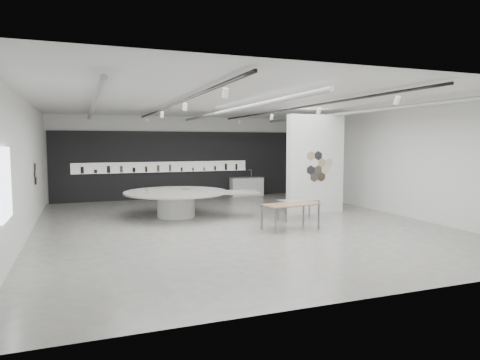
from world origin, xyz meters
name	(u,v)px	position (x,y,z in m)	size (l,w,h in m)	color
room	(232,159)	(-0.09, 0.00, 2.07)	(12.02, 14.02, 3.82)	#9A9991
back_wall_display	(183,165)	(-0.08, 6.93, 1.54)	(11.80, 0.27, 3.10)	black
partition_column	(315,164)	(3.50, 1.00, 1.80)	(2.20, 0.38, 3.60)	white
display_island	(178,200)	(-1.44, 1.84, 0.59)	(4.78, 4.06, 0.92)	white
sample_table_wood	(290,206)	(1.24, -1.44, 0.71)	(1.75, 1.06, 0.77)	#8E6C49
sample_table_stone	(298,202)	(2.23, -0.08, 0.61)	(1.33, 0.70, 0.67)	gray
kitchen_counter	(247,187)	(2.96, 6.55, 0.46)	(1.63, 0.70, 1.26)	white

